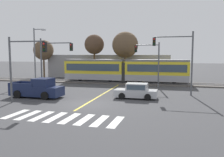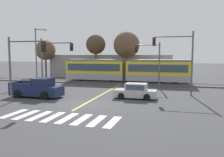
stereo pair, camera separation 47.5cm
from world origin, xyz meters
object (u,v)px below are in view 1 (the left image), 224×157
traffic_light_near_left (22,59)px  bare_tree_far_west (43,50)px  traffic_light_mid_right (179,54)px  traffic_light_mid_left (52,56)px  street_lamp_west (36,52)px  bare_tree_east (125,45)px  bare_tree_west (94,45)px  light_rail_tram (125,70)px  sedan_crossing (136,91)px  pickup_truck (38,89)px  traffic_light_far_right (150,58)px

traffic_light_near_left → bare_tree_far_west: 24.10m
traffic_light_mid_right → traffic_light_mid_left: 14.88m
traffic_light_mid_right → traffic_light_mid_left: size_ratio=1.08×
street_lamp_west → bare_tree_east: 14.47m
bare_tree_west → bare_tree_far_west: bearing=178.9°
traffic_light_mid_right → traffic_light_near_left: traffic_light_mid_right is taller
light_rail_tram → traffic_light_mid_right: (7.53, -8.60, 2.40)m
bare_tree_west → bare_tree_east: 5.63m
sedan_crossing → pickup_truck: (-9.86, -1.88, 0.14)m
traffic_light_far_right → bare_tree_far_west: (-20.61, 8.80, 1.18)m
pickup_truck → traffic_light_near_left: traffic_light_near_left is taller
traffic_light_far_right → pickup_truck: bearing=-136.6°
sedan_crossing → traffic_light_mid_right: (4.14, 3.05, 3.75)m
sedan_crossing → street_lamp_west: size_ratio=0.51×
traffic_light_far_right → bare_tree_far_west: bearing=156.9°
sedan_crossing → street_lamp_west: (-16.45, 8.63, 3.98)m
light_rail_tram → bare_tree_east: bearing=100.4°
bare_tree_far_west → bare_tree_west: bare_tree_west is taller
street_lamp_west → traffic_light_mid_right: bearing=-15.1°
pickup_truck → traffic_light_mid_right: bearing=19.4°
bare_tree_west → sedan_crossing: bearing=-59.4°
light_rail_tram → traffic_light_near_left: size_ratio=3.11×
traffic_light_mid_left → bare_tree_west: 14.03m
traffic_light_near_left → street_lamp_west: 15.15m
bare_tree_west → traffic_light_near_left: bearing=-89.0°
light_rail_tram → bare_tree_far_west: bare_tree_far_west is taller
traffic_light_mid_left → bare_tree_far_west: (-9.19, 14.07, 0.98)m
pickup_truck → traffic_light_mid_right: traffic_light_mid_right is taller
pickup_truck → bare_tree_east: bearing=72.8°
pickup_truck → traffic_light_far_right: (10.55, 9.96, 3.09)m
pickup_truck → sedan_crossing: bearing=10.8°
street_lamp_west → bare_tree_far_west: 8.97m
bare_tree_far_west → pickup_truck: bearing=-61.8°
sedan_crossing → traffic_light_far_right: bearing=85.1°
light_rail_tram → sedan_crossing: (3.39, -11.65, -1.35)m
traffic_light_mid_right → traffic_light_far_right: (-3.45, 5.03, -0.52)m
street_lamp_west → bare_tree_west: bearing=50.7°
traffic_light_mid_right → street_lamp_west: bearing=164.9°
pickup_truck → traffic_light_mid_right: 15.28m
traffic_light_mid_right → bare_tree_east: (-8.38, 13.22, 1.48)m
sedan_crossing → traffic_light_far_right: 8.74m
pickup_truck → bare_tree_west: 19.28m
pickup_truck → bare_tree_west: bearing=90.0°
sedan_crossing → traffic_light_far_right: size_ratio=0.71×
traffic_light_mid_right → traffic_light_far_right: 6.12m
traffic_light_mid_left → bare_tree_west: bare_tree_west is taller
light_rail_tram → traffic_light_mid_left: traffic_light_mid_left is taller
traffic_light_near_left → bare_tree_west: (-0.36, 21.50, 2.11)m
bare_tree_east → pickup_truck: bearing=-107.2°
pickup_truck → traffic_light_near_left: size_ratio=0.92×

